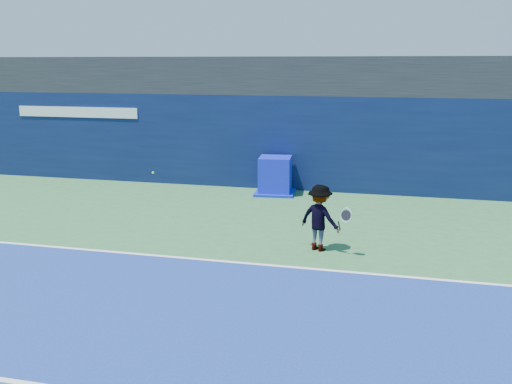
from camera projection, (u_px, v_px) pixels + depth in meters
ground at (145, 323)px, 9.01m from camera, size 80.00×80.00×0.00m
baseline at (206, 260)px, 11.85m from camera, size 24.00×0.10×0.01m
stadium_band at (286, 75)px, 19.10m from camera, size 36.00×3.00×1.20m
back_wall_assembly at (279, 141)px, 18.62m from camera, size 36.00×1.03×3.00m
equipment_cart at (275, 177)px, 17.77m from camera, size 1.32×1.32×1.16m
tennis_player at (320, 218)px, 12.36m from camera, size 1.26×0.88×1.46m
tennis_ball at (153, 173)px, 14.69m from camera, size 0.06×0.06×0.06m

